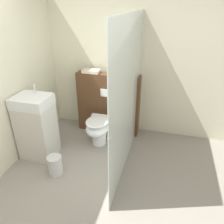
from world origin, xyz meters
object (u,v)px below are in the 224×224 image
at_px(toilet, 98,129).
at_px(sink_vanity, 37,127).
at_px(waste_bin, 55,165).
at_px(hair_drier, 118,70).

relative_size(toilet, sink_vanity, 0.47).
relative_size(toilet, waste_bin, 1.85).
relative_size(sink_vanity, waste_bin, 3.97).
bearing_deg(hair_drier, waste_bin, -112.43).
distance_m(toilet, sink_vanity, 0.99).
relative_size(sink_vanity, hair_drier, 6.04).
bearing_deg(waste_bin, sink_vanity, 143.05).
xyz_separation_m(toilet, hair_drier, (0.21, 0.53, 0.90)).
height_order(sink_vanity, waste_bin, sink_vanity).
bearing_deg(sink_vanity, waste_bin, -36.95).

